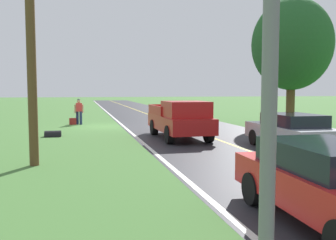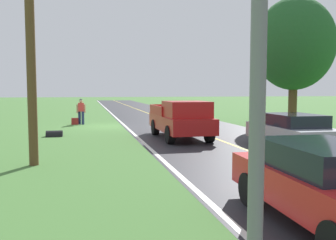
# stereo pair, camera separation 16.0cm
# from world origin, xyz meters

# --- Properties ---
(ground_plane) EXTENTS (200.00, 200.00, 0.00)m
(ground_plane) POSITION_xyz_m (0.00, 0.00, 0.00)
(ground_plane) COLOR #427033
(road_surface) EXTENTS (7.54, 120.00, 0.00)m
(road_surface) POSITION_xyz_m (-4.70, 0.00, 0.00)
(road_surface) COLOR #28282D
(road_surface) RESTS_ON ground
(lane_edge_line) EXTENTS (0.16, 117.60, 0.00)m
(lane_edge_line) POSITION_xyz_m (-1.11, 0.00, 0.01)
(lane_edge_line) COLOR silver
(lane_edge_line) RESTS_ON ground
(lane_centre_line) EXTENTS (0.14, 117.60, 0.00)m
(lane_centre_line) POSITION_xyz_m (-4.70, 0.00, 0.01)
(lane_centre_line) COLOR gold
(lane_centre_line) RESTS_ON ground
(hitchhiker_walking) EXTENTS (0.62, 0.51, 1.75)m
(hitchhiker_walking) POSITION_xyz_m (1.68, -1.76, 0.98)
(hitchhiker_walking) COLOR navy
(hitchhiker_walking) RESTS_ON ground
(suitcase_carried) EXTENTS (0.47, 0.21, 0.45)m
(suitcase_carried) POSITION_xyz_m (2.10, -1.67, 0.23)
(suitcase_carried) COLOR maroon
(suitcase_carried) RESTS_ON ground
(pickup_truck_passing) EXTENTS (2.15, 5.42, 1.82)m
(pickup_truck_passing) POSITION_xyz_m (-3.07, 7.00, 0.97)
(pickup_truck_passing) COLOR #B21919
(pickup_truck_passing) RESTS_ON ground
(tree_far_side_near) EXTENTS (5.00, 5.00, 8.07)m
(tree_far_side_near) POSITION_xyz_m (-11.46, 2.77, 5.18)
(tree_far_side_near) COLOR brown
(tree_far_side_near) RESTS_ON ground
(sedan_ahead_same_lane) EXTENTS (2.03, 4.45, 1.41)m
(sedan_ahead_same_lane) POSITION_xyz_m (-2.67, 18.53, 0.75)
(sedan_ahead_same_lane) COLOR red
(sedan_ahead_same_lane) RESTS_ON ground
(sedan_mid_oncoming) EXTENTS (1.99, 4.43, 1.41)m
(sedan_mid_oncoming) POSITION_xyz_m (-6.44, 11.07, 0.75)
(sedan_mid_oncoming) COLOR #B2B7C1
(sedan_mid_oncoming) RESTS_ON ground
(utility_pole_roadside) EXTENTS (0.28, 0.28, 8.14)m
(utility_pole_roadside) POSITION_xyz_m (2.96, 11.98, 4.07)
(utility_pole_roadside) COLOR brown
(utility_pole_roadside) RESTS_ON ground
(drainage_culvert) EXTENTS (0.80, 0.60, 0.60)m
(drainage_culvert) POSITION_xyz_m (2.93, 4.70, 0.00)
(drainage_culvert) COLOR black
(drainage_culvert) RESTS_ON ground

